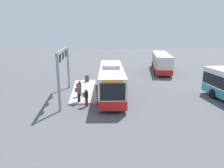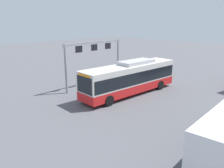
{
  "view_description": "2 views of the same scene",
  "coord_description": "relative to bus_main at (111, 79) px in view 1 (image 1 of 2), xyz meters",
  "views": [
    {
      "loc": [
        22.77,
        -2.07,
        7.03
      ],
      "look_at": [
        1.15,
        -0.04,
        1.55
      ],
      "focal_mm": 34.27,
      "sensor_mm": 36.0,
      "label": 1
    },
    {
      "loc": [
        18.31,
        14.74,
        7.58
      ],
      "look_at": [
        1.52,
        -1.19,
        1.14
      ],
      "focal_mm": 37.31,
      "sensor_mm": 36.0,
      "label": 2
    }
  ],
  "objects": [
    {
      "name": "platform_curb",
      "position": [
        -2.02,
        -3.08,
        -1.73
      ],
      "size": [
        10.0,
        2.8,
        0.16
      ],
      "primitive_type": "cube",
      "color": "#B2ADA3",
      "rests_on": "ground"
    },
    {
      "name": "person_waiting_near",
      "position": [
        2.42,
        -3.47,
        -0.76
      ],
      "size": [
        0.55,
        0.6,
        1.67
      ],
      "rotation": [
        0.0,
        0.0,
        0.99
      ],
      "color": "black",
      "rests_on": "platform_curb"
    },
    {
      "name": "trash_bin",
      "position": [
        -6.02,
        -2.83,
        -1.2
      ],
      "size": [
        0.52,
        0.52,
        0.9
      ],
      "primitive_type": "cylinder",
      "color": "#2D5133",
      "rests_on": "platform_curb"
    },
    {
      "name": "person_waiting_mid",
      "position": [
        0.53,
        -3.47,
        -0.76
      ],
      "size": [
        0.46,
        0.59,
        1.67
      ],
      "rotation": [
        0.0,
        0.0,
        1.91
      ],
      "color": "#476B4C",
      "rests_on": "platform_curb"
    },
    {
      "name": "ground_plane",
      "position": [
        0.01,
        -0.0,
        -1.81
      ],
      "size": [
        120.0,
        120.0,
        0.0
      ],
      "primitive_type": "plane",
      "color": "#56565B"
    },
    {
      "name": "bus_background_left",
      "position": [
        -13.4,
        9.99,
        -0.03
      ],
      "size": [
        11.63,
        4.88,
        3.1
      ],
      "rotation": [
        0.0,
        0.0,
        2.93
      ],
      "color": "red",
      "rests_on": "ground"
    },
    {
      "name": "bus_main",
      "position": [
        0.0,
        0.0,
        0.0
      ],
      "size": [
        11.85,
        3.36,
        3.46
      ],
      "rotation": [
        0.0,
        0.0,
        -0.07
      ],
      "color": "red",
      "rests_on": "ground"
    },
    {
      "name": "platform_sign_gantry",
      "position": [
        0.42,
        -5.02,
        1.9
      ],
      "size": [
        8.47,
        0.24,
        5.2
      ],
      "color": "gray",
      "rests_on": "ground"
    },
    {
      "name": "person_boarding",
      "position": [
        3.43,
        -2.72,
        -0.92
      ],
      "size": [
        0.48,
        0.6,
        1.67
      ],
      "rotation": [
        0.0,
        0.0,
        1.96
      ],
      "color": "maroon",
      "rests_on": "ground"
    }
  ]
}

